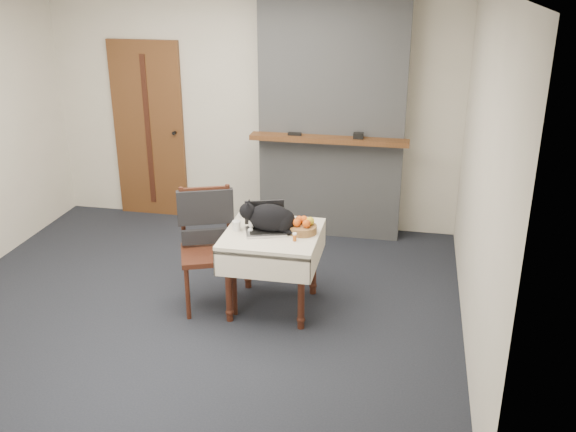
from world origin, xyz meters
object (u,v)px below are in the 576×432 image
cream_jar (236,226)px  chair (207,231)px  side_table (272,244)px  fruit_basket (303,227)px  pill_bottle (295,237)px  cat (271,218)px  door (149,130)px  laptop (265,224)px

cream_jar → chair: chair is taller
side_table → cream_jar: size_ratio=9.79×
cream_jar → fruit_basket: bearing=5.8°
cream_jar → pill_bottle: bearing=-13.4°
cat → cream_jar: bearing=178.4°
door → chair: bearing=-55.7°
pill_bottle → cat: bearing=145.6°
pill_bottle → side_table: bearing=146.7°
laptop → door: bearing=115.3°
side_table → pill_bottle: 0.30m
door → cat: size_ratio=3.54×
cat → pill_bottle: (0.23, -0.16, -0.08)m
pill_bottle → chair: (-0.79, 0.16, -0.08)m
door → fruit_basket: door is taller
laptop → pill_bottle: size_ratio=5.86×
cat → pill_bottle: 0.29m
cream_jar → cat: bearing=6.4°
laptop → chair: (-0.51, -0.01, -0.11)m
cat → fruit_basket: cat is taller
door → laptop: door is taller
laptop → cream_jar: 0.24m
laptop → fruit_basket: (0.32, 0.01, -0.01)m
cat → chair: chair is taller
laptop → cat: 0.08m
side_table → chair: (-0.57, 0.01, 0.07)m
laptop → pill_bottle: (0.28, -0.17, -0.02)m
door → chair: size_ratio=1.95×
cream_jar → fruit_basket: (0.55, 0.06, 0.01)m
pill_bottle → cream_jar: bearing=166.6°
door → laptop: (1.79, -1.87, -0.24)m
fruit_basket → side_table: bearing=-171.4°
pill_bottle → fruit_basket: 0.18m
cream_jar → chair: bearing=173.2°
cat → side_table: bearing=-58.5°
fruit_basket → chair: (-0.82, -0.02, -0.10)m
side_table → fruit_basket: (0.25, 0.04, 0.17)m
side_table → cream_jar: (-0.30, -0.02, 0.15)m
cream_jar → fruit_basket: size_ratio=0.34×
cream_jar → chair: (-0.27, 0.03, -0.08)m
door → fruit_basket: 2.82m
cream_jar → laptop: bearing=10.4°
side_table → pill_bottle: pill_bottle is taller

